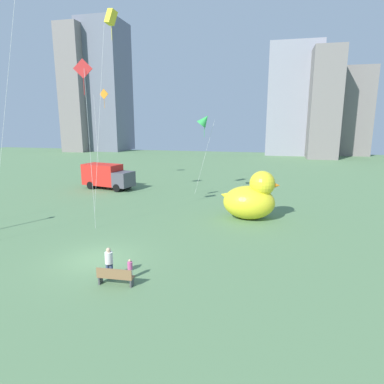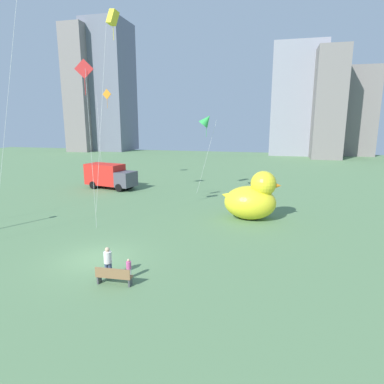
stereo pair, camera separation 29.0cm
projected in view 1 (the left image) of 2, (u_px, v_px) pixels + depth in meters
The scene contains 11 objects.
ground_plane at pixel (97, 259), 18.69m from camera, with size 140.00×140.00×0.00m, color #5C8255.
park_bench at pixel (115, 276), 15.60m from camera, with size 1.78×0.55×0.90m.
person_adult at pixel (109, 261), 16.26m from camera, with size 0.39×0.39×1.61m.
person_child at pixel (130, 268), 16.28m from camera, with size 0.25×0.25×1.03m.
giant_inflatable_duck at pixel (251, 199), 26.17m from camera, with size 4.75×3.05×3.93m.
box_truck at pixel (107, 176), 38.08m from camera, with size 6.40×3.50×2.85m.
city_skyline at pixel (189, 96), 81.38m from camera, with size 74.39×17.67×33.07m.
kite_green at pixel (204, 120), 33.14m from camera, with size 2.04×1.83×8.61m.
kite_red at pixel (84, 76), 21.84m from camera, with size 1.24×0.43×11.77m.
kite_orange at pixel (103, 98), 40.63m from camera, with size 2.28×2.04×11.67m.
kite_yellow at pixel (111, 19), 26.10m from camera, with size 2.20×3.20×16.49m.
Camera 1 is at (9.29, -15.75, 7.68)m, focal length 30.66 mm.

